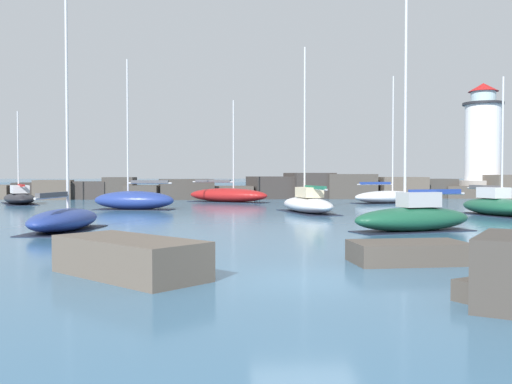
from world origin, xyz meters
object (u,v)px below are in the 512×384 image
(sailboat_moored_2, at_px, (496,205))
(sailboat_moored_7, at_px, (228,195))
(sailboat_moored_4, at_px, (388,197))
(sailboat_moored_5, at_px, (19,197))
(sailboat_moored_1, at_px, (64,218))
(sailboat_moored_6, at_px, (308,203))
(sailboat_moored_0, at_px, (414,216))
(sailboat_moored_3, at_px, (134,200))
(lighthouse, at_px, (483,149))

(sailboat_moored_2, relative_size, sailboat_moored_7, 0.92)
(sailboat_moored_4, height_order, sailboat_moored_5, sailboat_moored_4)
(sailboat_moored_1, relative_size, sailboat_moored_6, 1.02)
(sailboat_moored_0, bearing_deg, sailboat_moored_3, 132.71)
(sailboat_moored_1, relative_size, sailboat_moored_7, 1.22)
(sailboat_moored_3, height_order, sailboat_moored_7, sailboat_moored_3)
(sailboat_moored_1, xyz_separation_m, sailboat_moored_2, (23.05, 8.18, 0.07))
(sailboat_moored_1, relative_size, sailboat_moored_2, 1.33)
(sailboat_moored_2, xyz_separation_m, sailboat_moored_6, (-10.90, 2.93, -0.00))
(sailboat_moored_6, height_order, sailboat_moored_7, sailboat_moored_6)
(lighthouse, relative_size, sailboat_moored_5, 1.57)
(sailboat_moored_5, bearing_deg, sailboat_moored_1, -66.14)
(sailboat_moored_0, xyz_separation_m, sailboat_moored_3, (-14.49, 15.70, 0.03))
(sailboat_moored_2, bearing_deg, lighthouse, 67.17)
(sailboat_moored_7, bearing_deg, sailboat_moored_3, -122.25)
(sailboat_moored_0, relative_size, sailboat_moored_5, 1.36)
(lighthouse, distance_m, sailboat_moored_3, 38.71)
(sailboat_moored_0, height_order, sailboat_moored_3, sailboat_moored_0)
(lighthouse, xyz_separation_m, sailboat_moored_1, (-33.92, -33.99, -4.58))
(lighthouse, height_order, sailboat_moored_3, lighthouse)
(sailboat_moored_6, bearing_deg, sailboat_moored_3, 162.24)
(sailboat_moored_1, height_order, sailboat_moored_5, sailboat_moored_1)
(lighthouse, xyz_separation_m, sailboat_moored_6, (-21.77, -22.88, -4.51))
(sailboat_moored_3, relative_size, sailboat_moored_5, 1.35)
(sailboat_moored_0, distance_m, sailboat_moored_1, 15.09)
(sailboat_moored_1, relative_size, sailboat_moored_3, 1.05)
(sailboat_moored_1, bearing_deg, sailboat_moored_2, 19.54)
(sailboat_moored_5, distance_m, sailboat_moored_7, 17.31)
(sailboat_moored_1, bearing_deg, sailboat_moored_6, 42.45)
(lighthouse, bearing_deg, sailboat_moored_1, -134.93)
(sailboat_moored_2, height_order, sailboat_moored_5, sailboat_moored_2)
(sailboat_moored_1, xyz_separation_m, sailboat_moored_5, (-10.12, 22.89, 0.00))
(sailboat_moored_3, height_order, sailboat_moored_5, sailboat_moored_3)
(sailboat_moored_4, bearing_deg, sailboat_moored_3, -158.87)
(sailboat_moored_3, height_order, sailboat_moored_6, sailboat_moored_6)
(lighthouse, bearing_deg, sailboat_moored_3, -150.10)
(sailboat_moored_2, height_order, sailboat_moored_7, sailboat_moored_7)
(sailboat_moored_0, height_order, sailboat_moored_4, sailboat_moored_4)
(lighthouse, distance_m, sailboat_moored_0, 39.89)
(lighthouse, relative_size, sailboat_moored_3, 1.16)
(sailboat_moored_4, bearing_deg, sailboat_moored_5, 179.37)
(sailboat_moored_2, bearing_deg, sailboat_moored_7, 133.46)
(sailboat_moored_4, bearing_deg, sailboat_moored_0, -103.22)
(sailboat_moored_0, xyz_separation_m, sailboat_moored_5, (-25.19, 23.76, -0.11))
(lighthouse, relative_size, sailboat_moored_2, 1.48)
(lighthouse, distance_m, sailboat_moored_7, 28.67)
(lighthouse, height_order, sailboat_moored_7, lighthouse)
(lighthouse, relative_size, sailboat_moored_0, 1.15)
(sailboat_moored_4, distance_m, sailboat_moored_6, 14.20)
(sailboat_moored_0, relative_size, sailboat_moored_2, 1.28)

